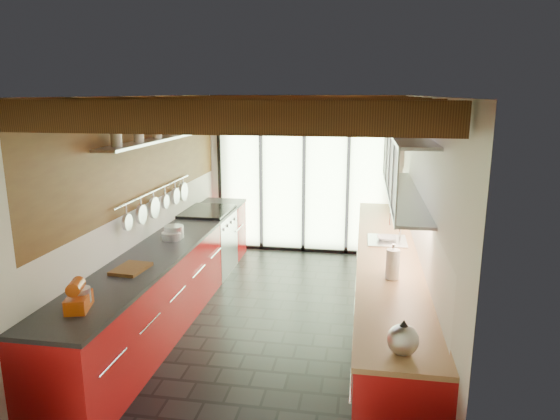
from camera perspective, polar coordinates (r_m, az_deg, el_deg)
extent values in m
plane|color=black|center=(6.09, -0.51, -12.41)|extent=(5.50, 5.50, 0.00)
plane|color=silver|center=(8.32, 2.79, 3.98)|extent=(3.20, 0.00, 3.20)
plane|color=silver|center=(3.12, -9.62, -12.24)|extent=(3.20, 0.00, 3.20)
plane|color=silver|center=(6.13, -15.43, 0.18)|extent=(0.00, 5.50, 5.50)
plane|color=silver|center=(5.60, 15.80, -1.05)|extent=(0.00, 5.50, 5.50)
plane|color=#472814|center=(5.49, -0.56, 12.88)|extent=(5.50, 5.50, 0.00)
cube|color=#593316|center=(3.30, -7.55, 10.47)|extent=(3.14, 0.14, 0.22)
cube|color=#593316|center=(4.17, -3.88, 11.10)|extent=(3.14, 0.14, 0.22)
cube|color=#593316|center=(5.05, -1.48, 11.49)|extent=(3.14, 0.14, 0.22)
cube|color=#593316|center=(5.93, 0.22, 11.75)|extent=(3.14, 0.14, 0.22)
cube|color=#593316|center=(6.82, 1.47, 11.94)|extent=(3.14, 0.14, 0.22)
cube|color=#593316|center=(7.71, 2.44, 12.08)|extent=(3.14, 0.14, 0.22)
cube|color=brown|center=(8.17, 2.84, 11.22)|extent=(3.14, 0.06, 0.50)
plane|color=brown|center=(6.18, -14.79, 6.68)|extent=(0.00, 4.90, 4.90)
plane|color=#C6EAAD|center=(8.34, 2.76, 2.44)|extent=(2.90, 0.00, 2.90)
cube|color=black|center=(8.62, -6.88, 2.71)|extent=(0.05, 0.04, 2.15)
cube|color=black|center=(8.28, 12.76, 2.05)|extent=(0.05, 0.04, 2.15)
cube|color=black|center=(8.30, 2.73, 2.38)|extent=(0.06, 0.05, 2.15)
cube|color=black|center=(8.16, 2.81, 9.82)|extent=(2.90, 0.05, 0.06)
cylinder|color=red|center=(8.13, 2.81, 11.21)|extent=(0.34, 0.04, 0.34)
cylinder|color=beige|center=(8.12, 2.79, 11.21)|extent=(0.28, 0.02, 0.28)
cube|color=#B61415|center=(6.25, -12.22, -7.64)|extent=(0.65, 5.00, 0.88)
cube|color=black|center=(6.10, -12.43, -3.60)|extent=(0.68, 5.00, 0.04)
cube|color=silver|center=(7.53, -8.17, -3.84)|extent=(0.66, 0.90, 0.90)
cube|color=black|center=(7.41, -8.30, -0.21)|extent=(0.65, 0.90, 0.06)
cube|color=#B61415|center=(5.84, 12.06, -9.14)|extent=(0.65, 5.00, 0.88)
cube|color=#9E784D|center=(5.68, 12.28, -4.84)|extent=(0.68, 5.00, 0.04)
cube|color=white|center=(6.20, 8.85, -7.64)|extent=(0.02, 0.60, 0.84)
cube|color=silver|center=(6.06, 12.14, -3.46)|extent=(0.45, 0.52, 0.02)
cylinder|color=silver|center=(6.02, 13.60, -1.91)|extent=(0.02, 0.02, 0.34)
torus|color=silver|center=(5.97, 13.11, -0.31)|extent=(0.14, 0.02, 0.14)
plane|color=silver|center=(5.76, 12.47, 5.11)|extent=(0.00, 3.00, 3.00)
cube|color=#9EA0A5|center=(5.83, 13.98, 1.78)|extent=(0.34, 3.00, 0.03)
cube|color=#9EA0A5|center=(5.74, 14.35, 8.34)|extent=(0.34, 3.00, 0.03)
cylinder|color=silver|center=(6.34, -13.91, 2.26)|extent=(0.02, 2.20, 0.02)
cube|color=silver|center=(6.12, -13.82, 7.86)|extent=(0.28, 2.60, 0.03)
cylinder|color=silver|center=(5.56, -17.06, -1.34)|extent=(0.04, 0.18, 0.18)
cylinder|color=silver|center=(5.87, -15.56, -0.50)|extent=(0.04, 0.22, 0.22)
cylinder|color=silver|center=(6.18, -14.20, 0.26)|extent=(0.04, 0.26, 0.26)
cylinder|color=silver|center=(6.49, -12.98, 0.94)|extent=(0.04, 0.18, 0.18)
cylinder|color=silver|center=(6.81, -11.86, 1.56)|extent=(0.04, 0.22, 0.22)
cylinder|color=silver|center=(7.08, -10.99, 2.05)|extent=(0.04, 0.26, 0.26)
cube|color=#BF450F|center=(4.42, -22.01, -9.74)|extent=(0.23, 0.32, 0.12)
cylinder|color=#BF450F|center=(4.35, -22.31, -8.10)|extent=(0.16, 0.21, 0.11)
cylinder|color=silver|center=(4.44, -21.72, -9.02)|extent=(0.18, 0.18, 0.12)
cylinder|color=silver|center=(6.18, -12.03, -2.46)|extent=(0.29, 0.29, 0.15)
cylinder|color=silver|center=(6.11, -12.29, -2.93)|extent=(0.30, 0.30, 0.09)
cube|color=brown|center=(5.19, -16.67, -6.45)|extent=(0.31, 0.41, 0.03)
sphere|color=silver|center=(3.55, 13.87, -14.07)|extent=(0.22, 0.22, 0.21)
cone|color=black|center=(3.50, 13.98, -12.38)|extent=(0.08, 0.08, 0.06)
cylinder|color=silver|center=(3.65, 13.75, -13.11)|extent=(0.02, 0.08, 0.05)
cylinder|color=white|center=(4.82, 12.75, -6.11)|extent=(0.16, 0.16, 0.28)
cylinder|color=silver|center=(4.77, 12.85, -4.14)|extent=(0.03, 0.03, 0.05)
imported|color=silver|center=(4.97, 12.64, -6.14)|extent=(0.10, 0.10, 0.19)
imported|color=silver|center=(6.06, 12.10, -3.22)|extent=(0.24, 0.24, 0.06)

